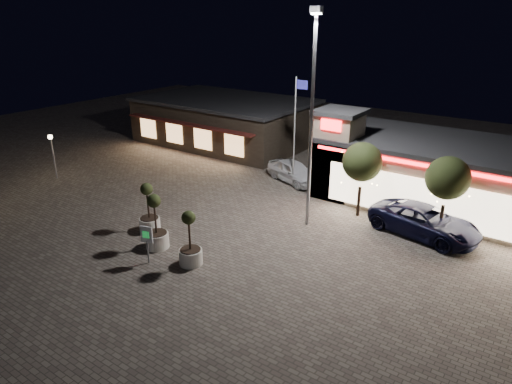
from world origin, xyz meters
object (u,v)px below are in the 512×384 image
Objects in this scene: planter_left at (149,216)px; planter_mid at (156,231)px; valet_sign at (147,238)px; pickup_truck at (424,221)px; white_sedan at (293,171)px.

planter_mid reaches higher than planter_left.
planter_mid reaches higher than valet_sign.
planter_mid is at bearing 142.14° from pickup_truck.
planter_left is at bearing 136.40° from valet_sign.
planter_mid is at bearing -32.02° from planter_left.
planter_mid is (-11.48, -9.95, 0.10)m from pickup_truck.
valet_sign is (0.16, -14.74, 0.62)m from white_sedan.
planter_left is at bearing -170.59° from white_sedan.
pickup_truck is 2.00× the size of planter_mid.
pickup_truck is at bearing -85.95° from white_sedan.
white_sedan is at bearing 78.07° from planter_left.
planter_left is (-2.56, -12.14, 0.11)m from white_sedan.
planter_mid is at bearing 121.17° from valet_sign.
pickup_truck is at bearing 40.93° from planter_mid.
valet_sign is (-10.61, -11.39, 0.57)m from pickup_truck.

